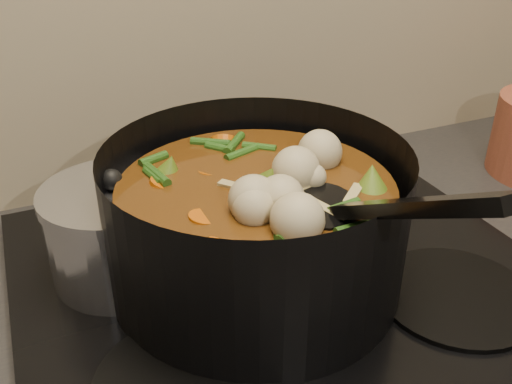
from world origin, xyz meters
name	(u,v)px	position (x,y,z in m)	size (l,w,h in m)	color
stovetop	(280,274)	(0.00, 1.93, 0.92)	(0.62, 0.54, 0.03)	black
stockpot	(257,223)	(-0.03, 1.92, 1.01)	(0.39, 0.48, 0.25)	black
saucepan	(119,231)	(-0.18, 2.00, 0.99)	(0.17, 0.17, 0.14)	silver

